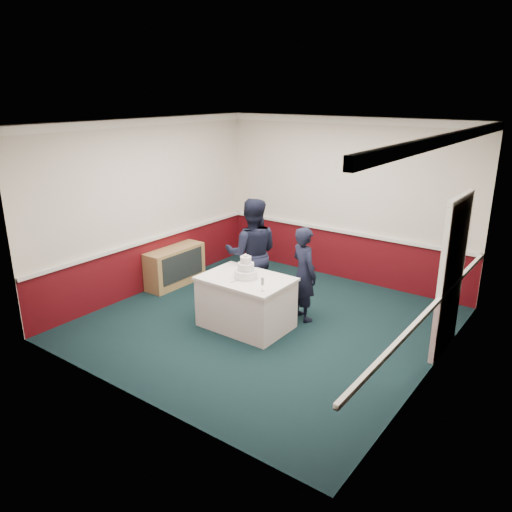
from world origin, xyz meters
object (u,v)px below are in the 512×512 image
Objects in this scene: wedding_cake at (246,271)px; person_man at (252,253)px; champagne_flute at (262,282)px; sideboard at (175,266)px; person_woman at (304,274)px; cake_table at (246,302)px; cake_knife at (236,281)px.

person_man reaches higher than wedding_cake.
champagne_flute is 1.32m from person_man.
sideboard is 0.81× the size of person_woman.
champagne_flute is at bearing 114.34° from person_woman.
person_man is at bearing 120.19° from cake_table.
wedding_cake reaches higher than cake_knife.
person_man is (-0.37, 0.89, 0.12)m from cake_knife.
champagne_flute reaches higher than cake_knife.
person_man is at bearing 2.62° from sideboard.
person_woman is (0.55, 0.75, 0.34)m from cake_table.
cake_knife is 0.55m from champagne_flute.
person_woman is at bearing 74.93° from cake_knife.
wedding_cake is at bearing 90.00° from cake_table.
cake_knife is at bearing 77.46° from person_man.
cake_table is 6.44× the size of champagne_flute.
cake_table is 0.94m from person_man.
cake_knife is at bearing -98.53° from cake_table.
cake_knife is at bearing -21.29° from sideboard.
person_woman is at bearing 87.32° from champagne_flute.
person_woman reaches higher than cake_knife.
sideboard is at bearing 163.87° from cake_table.
champagne_flute is 1.05m from person_woman.
sideboard is at bearing -32.54° from person_man.
wedding_cake is 0.94m from person_woman.
cake_knife is (-0.03, -0.20, -0.11)m from wedding_cake.
champagne_flute is 0.14× the size of person_woman.
person_man is (-0.40, 0.69, 0.51)m from cake_table.
wedding_cake is 0.24× the size of person_woman.
person_woman is at bearing 148.78° from person_man.
person_man is (-0.40, 0.69, 0.01)m from wedding_cake.
cake_knife reaches higher than sideboard.
wedding_cake is 0.23m from cake_knife.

